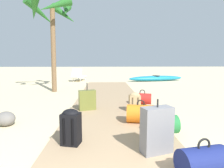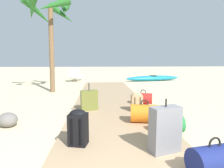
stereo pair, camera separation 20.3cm
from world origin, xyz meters
The scene contains 14 objects.
ground_plane centered at (0.00, 3.89, 0.00)m, with size 60.00×60.00×0.00m, color beige.
boardwalk centered at (0.00, 4.87, 0.04)m, with size 2.12×9.73×0.08m, color tan.
duffel_bag_navy centered at (0.96, 0.84, 0.25)m, with size 0.59×0.44×0.45m.
suitcase_olive centered at (-0.60, 3.75, 0.34)m, with size 0.46×0.30×0.72m.
backpack_tan centered at (0.61, 3.55, 0.34)m, with size 0.28×0.23×0.49m.
duffel_bag_orange centered at (0.60, 2.70, 0.27)m, with size 0.63×0.46×0.49m.
duffel_bag_red centered at (0.97, 4.34, 0.24)m, with size 0.59×0.45×0.43m.
duffel_bag_green centered at (0.92, 2.10, 0.25)m, with size 0.47×0.36×0.44m.
suitcase_grey centered at (0.59, 1.41, 0.41)m, with size 0.48×0.33×0.78m.
backpack_black centered at (-0.67, 1.72, 0.38)m, with size 0.32×0.29×0.56m.
palm_tree_far_left centered at (-2.36, 7.27, 3.20)m, with size 2.29×2.22×3.99m.
lounge_chair centered at (-1.81, 11.10, 0.33)m, with size 0.83×1.59×0.81m.
kayak centered at (3.18, 10.91, 0.17)m, with size 3.73×1.36×0.35m.
rock_left_near centered at (-2.24, 2.84, 0.15)m, with size 0.41×0.36×0.30m, color slate.
Camera 2 is at (-0.35, -1.11, 1.40)m, focal length 30.37 mm.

